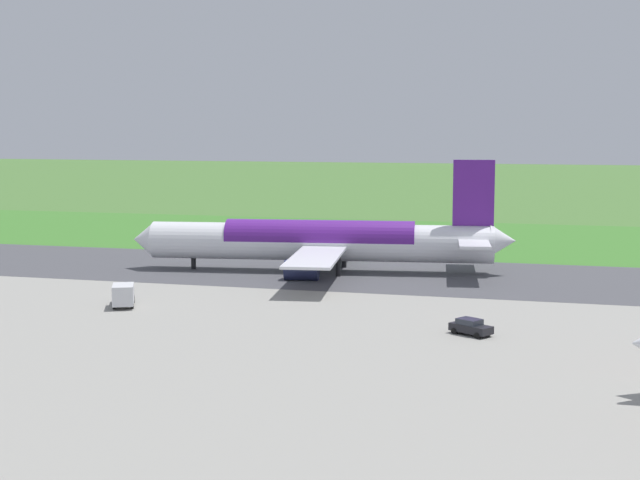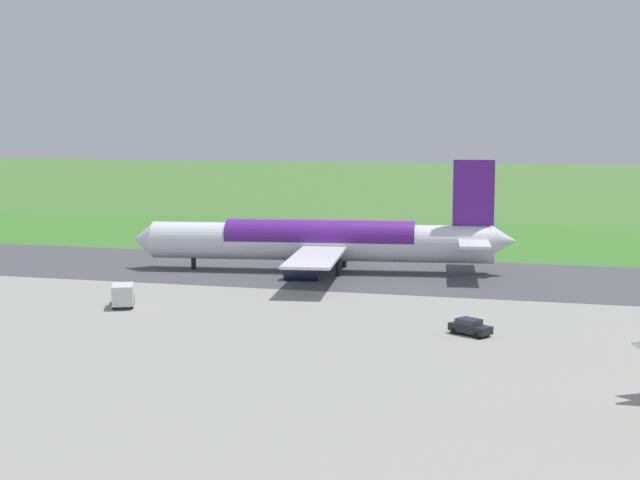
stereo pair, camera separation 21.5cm
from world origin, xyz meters
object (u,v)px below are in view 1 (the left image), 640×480
Objects in this scene: no_stopping_sign at (293,231)px; airliner_main at (323,241)px; traffic_cone_orange at (255,236)px; service_truck_baggage at (123,295)px; service_car_followme at (471,327)px.

airliner_main is at bearing 113.02° from no_stopping_sign.
airliner_main is 98.33× the size of traffic_cone_orange.
service_car_followme is (-39.41, 4.28, -0.56)m from service_truck_baggage.
airliner_main is at bearing -116.28° from service_truck_baggage.
no_stopping_sign is (0.12, -66.49, 0.04)m from service_truck_baggage.
airliner_main is at bearing -55.16° from service_car_followme.
service_truck_baggage is 39.65m from service_car_followme.
service_truck_baggage is at bearing 90.11° from no_stopping_sign.
no_stopping_sign is 4.39× the size of traffic_cone_orange.
no_stopping_sign is (39.54, -70.77, 0.60)m from service_car_followme.
service_truck_baggage is 66.49m from no_stopping_sign.
no_stopping_sign is at bearing -60.81° from service_car_followme.
airliner_main reaches higher than service_truck_baggage.
airliner_main reaches higher than no_stopping_sign.
airliner_main is at bearing 122.18° from traffic_cone_orange.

